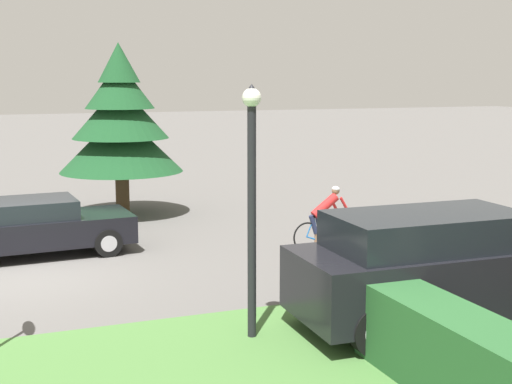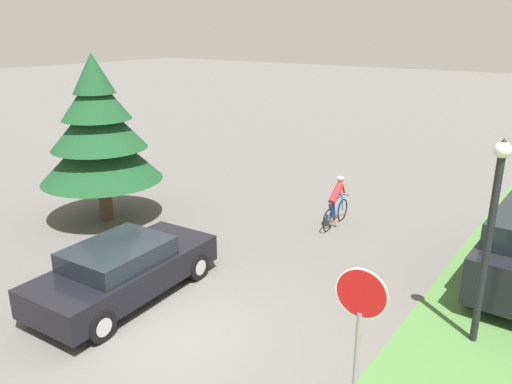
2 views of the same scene
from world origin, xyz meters
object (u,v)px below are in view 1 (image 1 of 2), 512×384
(sedan_left_lane, at_px, (34,227))
(conifer_tall_near, at_px, (120,123))
(cyclist, at_px, (326,219))
(parked_suv_right, at_px, (434,268))
(street_lamp, at_px, (252,187))

(sedan_left_lane, height_order, conifer_tall_near, conifer_tall_near)
(cyclist, bearing_deg, sedan_left_lane, 161.35)
(conifer_tall_near, bearing_deg, cyclist, 31.46)
(sedan_left_lane, distance_m, conifer_tall_near, 5.56)
(parked_suv_right, xyz_separation_m, conifer_tall_near, (-11.60, -3.00, 1.81))
(parked_suv_right, bearing_deg, sedan_left_lane, 129.78)
(parked_suv_right, relative_size, conifer_tall_near, 0.95)
(cyclist, distance_m, conifer_tall_near, 7.48)
(sedan_left_lane, bearing_deg, cyclist, -19.09)
(parked_suv_right, height_order, conifer_tall_near, conifer_tall_near)
(sedan_left_lane, bearing_deg, conifer_tall_near, 52.84)
(street_lamp, relative_size, conifer_tall_near, 0.78)
(parked_suv_right, bearing_deg, cyclist, 83.26)
(cyclist, height_order, street_lamp, street_lamp)
(cyclist, relative_size, street_lamp, 0.44)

